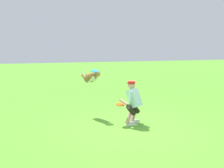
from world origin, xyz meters
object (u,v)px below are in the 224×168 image
object	(u,v)px
person	(133,101)
frisbee_flying	(95,71)
frisbee_held	(120,105)
dog	(91,77)

from	to	relation	value
person	frisbee_flying	distance (m)	1.56
frisbee_held	person	bearing A→B (deg)	166.18
person	dog	world-z (taller)	dog
frisbee_flying	frisbee_held	distance (m)	1.37
person	dog	size ratio (longest dim) A/B	1.36
frisbee_flying	frisbee_held	xyz separation A→B (m)	(-0.54, 0.87, -0.92)
frisbee_held	dog	bearing A→B (deg)	-61.77
person	frisbee_held	distance (m)	0.40
person	dog	xyz separation A→B (m)	(0.98, -1.23, 0.61)
person	frisbee_held	size ratio (longest dim) A/B	5.11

